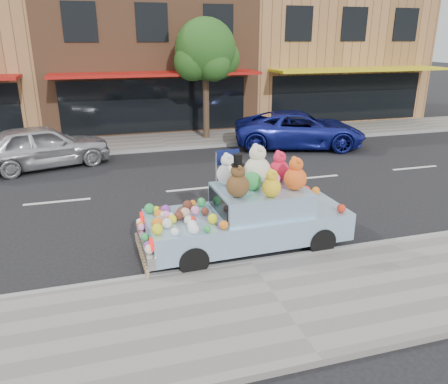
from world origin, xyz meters
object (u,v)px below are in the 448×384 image
object	(u,v)px
street_tree	(206,55)
art_car	(248,213)
car_blue	(299,130)
car_silver	(43,146)

from	to	relation	value
street_tree	art_car	distance (m)	11.24
street_tree	car_blue	bearing A→B (deg)	-36.56
street_tree	art_car	bearing A→B (deg)	-99.52
car_silver	car_blue	bearing A→B (deg)	-105.32
street_tree	car_blue	xyz separation A→B (m)	(3.37, -2.50, -2.94)
street_tree	car_blue	distance (m)	5.13
art_car	car_blue	bearing A→B (deg)	56.43
art_car	street_tree	bearing A→B (deg)	79.08
car_silver	art_car	size ratio (longest dim) A/B	1.00
street_tree	art_car	world-z (taller)	street_tree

